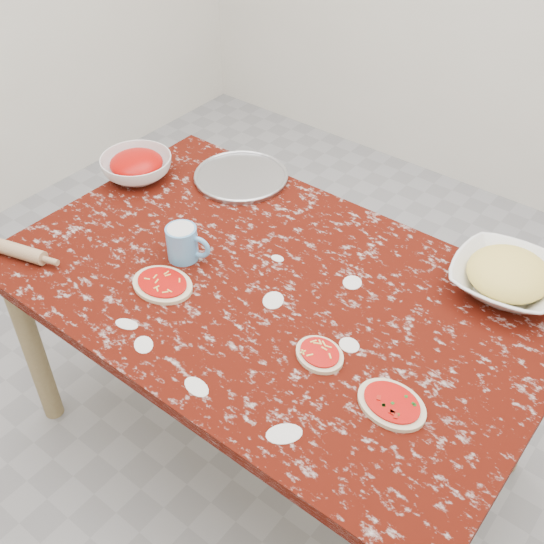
{
  "coord_description": "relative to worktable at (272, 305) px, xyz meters",
  "views": [
    {
      "loc": [
        0.89,
        -1.13,
        2.04
      ],
      "look_at": [
        0.0,
        0.0,
        0.8
      ],
      "focal_mm": 43.8,
      "sensor_mm": 36.0,
      "label": 1
    }
  ],
  "objects": [
    {
      "name": "ground",
      "position": [
        0.0,
        0.0,
        -0.67
      ],
      "size": [
        4.0,
        4.0,
        0.0
      ],
      "primitive_type": "plane",
      "color": "gray"
    },
    {
      "name": "worktable",
      "position": [
        0.0,
        0.0,
        0.0
      ],
      "size": [
        1.6,
        1.0,
        0.75
      ],
      "color": "#3B0A04",
      "rests_on": "ground"
    },
    {
      "name": "pizza_tray",
      "position": [
        -0.44,
        0.38,
        0.09
      ],
      "size": [
        0.42,
        0.42,
        0.01
      ],
      "primitive_type": "cylinder",
      "rotation": [
        0.0,
        0.0,
        -0.33
      ],
      "color": "#B2B2B7",
      "rests_on": "worktable"
    },
    {
      "name": "sauce_bowl",
      "position": [
        -0.74,
        0.16,
        0.12
      ],
      "size": [
        0.25,
        0.25,
        0.08
      ],
      "primitive_type": "imported",
      "rotation": [
        0.0,
        0.0,
        -0.01
      ],
      "color": "white",
      "rests_on": "worktable"
    },
    {
      "name": "cheese_bowl",
      "position": [
        0.54,
        0.4,
        0.12
      ],
      "size": [
        0.34,
        0.34,
        0.08
      ],
      "primitive_type": "imported",
      "rotation": [
        0.0,
        0.0,
        0.09
      ],
      "color": "white",
      "rests_on": "worktable"
    },
    {
      "name": "flour_mug",
      "position": [
        -0.29,
        -0.07,
        0.14
      ],
      "size": [
        0.14,
        0.09,
        0.11
      ],
      "color": "#5D9FD6",
      "rests_on": "worktable"
    },
    {
      "name": "pizza_left",
      "position": [
        -0.25,
        -0.2,
        0.09
      ],
      "size": [
        0.2,
        0.16,
        0.02
      ],
      "color": "beige",
      "rests_on": "worktable"
    },
    {
      "name": "pizza_mid",
      "position": [
        0.27,
        -0.14,
        0.09
      ],
      "size": [
        0.16,
        0.14,
        0.02
      ],
      "color": "beige",
      "rests_on": "worktable"
    },
    {
      "name": "pizza_right",
      "position": [
        0.5,
        -0.17,
        0.09
      ],
      "size": [
        0.19,
        0.15,
        0.02
      ],
      "color": "beige",
      "rests_on": "worktable"
    },
    {
      "name": "rolling_pin",
      "position": [
        -0.71,
        -0.38,
        0.11
      ],
      "size": [
        0.23,
        0.1,
        0.05
      ],
      "primitive_type": "cylinder",
      "rotation": [
        0.0,
        1.57,
        0.27
      ],
      "color": "tan",
      "rests_on": "worktable"
    }
  ]
}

